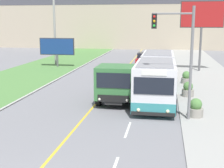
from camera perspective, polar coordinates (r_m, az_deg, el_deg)
The scene contains 10 objects.
city_bus at distance 23.32m, azimuth 8.16°, elevation 1.44°, with size 2.67×12.00×2.98m.
dump_truck at distance 21.35m, azimuth 1.16°, elevation 0.11°, with size 2.60×6.98×2.65m.
car_distant at distance 41.32m, azimuth 5.80°, elevation 4.68°, with size 1.80×4.30×1.45m.
utility_pole_far at distance 40.47m, azimuth -10.48°, elevation 10.87°, with size 1.80×0.28×10.37m.
traffic_light_mast at distance 17.45m, azimuth 12.36°, elevation 6.18°, with size 2.28×0.32×6.31m.
billboard_large at distance 35.61m, azimuth 16.13°, elevation 11.58°, with size 4.58×0.24×7.63m.
billboard_small at distance 38.62m, azimuth -10.04°, elevation 6.66°, with size 4.31×0.24×3.51m.
planter_round_near at distance 18.69m, azimuth 15.06°, elevation -4.36°, with size 0.87×0.87×1.08m.
planter_round_second at distance 23.56m, azimuth 13.71°, elevation -1.04°, with size 0.87×0.87×1.09m.
planter_round_third at distance 28.51m, azimuth 13.44°, elevation 1.10°, with size 0.92×0.92×1.08m.
Camera 1 is at (4.53, -7.48, 5.53)m, focal length 50.00 mm.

